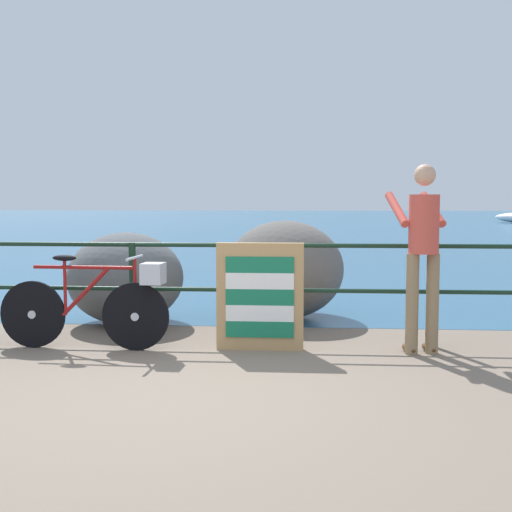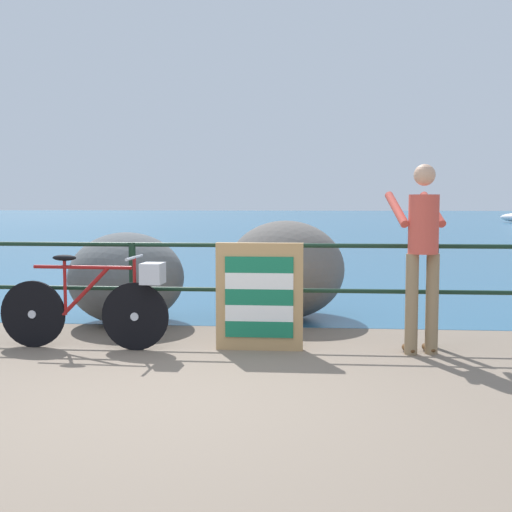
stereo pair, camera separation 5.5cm
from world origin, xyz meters
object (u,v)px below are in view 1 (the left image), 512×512
at_px(bicycle, 98,302).
at_px(breakwater_boulder_left, 126,278).
at_px(folded_deckchair_stack, 260,297).
at_px(person_at_railing, 423,249).
at_px(breakwater_boulder_main, 285,269).

bearing_deg(bicycle, breakwater_boulder_left, 96.97).
xyz_separation_m(bicycle, folded_deckchair_stack, (1.57, 0.10, 0.06)).
xyz_separation_m(person_at_railing, breakwater_boulder_main, (-1.35, 1.82, -0.39)).
relative_size(breakwater_boulder_main, breakwater_boulder_left, 1.14).
bearing_deg(person_at_railing, breakwater_boulder_left, 55.91).
xyz_separation_m(bicycle, breakwater_boulder_left, (-0.11, 1.37, 0.07)).
xyz_separation_m(bicycle, breakwater_boulder_main, (1.74, 1.89, 0.14)).
relative_size(bicycle, folded_deckchair_stack, 1.63).
height_order(bicycle, person_at_railing, person_at_railing).
bearing_deg(folded_deckchair_stack, person_at_railing, -0.95).
height_order(bicycle, folded_deckchair_stack, folded_deckchair_stack).
relative_size(bicycle, breakwater_boulder_left, 1.25).
distance_m(bicycle, folded_deckchair_stack, 1.57).
bearing_deg(breakwater_boulder_main, person_at_railing, -53.31).
bearing_deg(folded_deckchair_stack, breakwater_boulder_left, 142.85).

